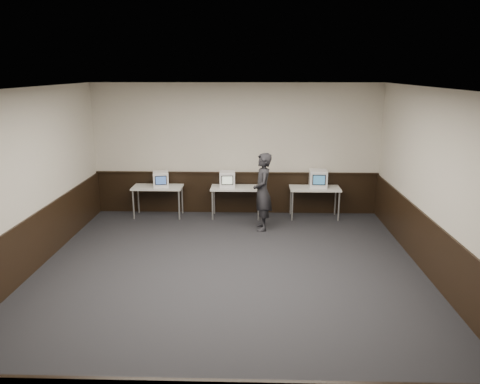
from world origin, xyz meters
name	(u,v)px	position (x,y,z in m)	size (l,w,h in m)	color
floor	(228,281)	(0.00, 0.00, 0.00)	(8.00, 8.00, 0.00)	black
ceiling	(226,89)	(0.00, 0.00, 3.20)	(8.00, 8.00, 0.00)	white
back_wall	(236,149)	(0.00, 4.00, 1.60)	(7.00, 7.00, 0.00)	beige
front_wall	(199,316)	(0.00, -4.00, 1.60)	(7.00, 7.00, 0.00)	beige
left_wall	(14,188)	(-3.50, 0.00, 1.60)	(8.00, 8.00, 0.00)	beige
right_wall	(446,192)	(3.50, 0.00, 1.60)	(8.00, 8.00, 0.00)	beige
wainscot_back	(236,193)	(0.00, 3.98, 0.50)	(6.98, 0.04, 1.00)	black
wainscot_left	(24,251)	(-3.48, 0.00, 0.50)	(0.04, 7.98, 1.00)	black
wainscot_right	(437,256)	(3.48, 0.00, 0.50)	(0.04, 7.98, 1.00)	black
wainscot_rail	(236,173)	(0.00, 3.96, 1.02)	(6.98, 0.06, 0.04)	black
desk_left	(158,189)	(-1.90, 3.60, 0.68)	(1.20, 0.60, 0.75)	silver
desk_center	(236,190)	(0.00, 3.60, 0.68)	(1.20, 0.60, 0.75)	silver
desk_right	(315,190)	(1.90, 3.60, 0.68)	(1.20, 0.60, 0.75)	silver
emac_left	(161,179)	(-1.81, 3.58, 0.93)	(0.44, 0.45, 0.37)	white
emac_center	(227,179)	(-0.21, 3.63, 0.94)	(0.39, 0.42, 0.37)	white
emac_right	(318,179)	(1.98, 3.65, 0.96)	(0.43, 0.46, 0.42)	white
person	(263,192)	(0.63, 2.70, 0.87)	(0.63, 0.42, 1.74)	black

